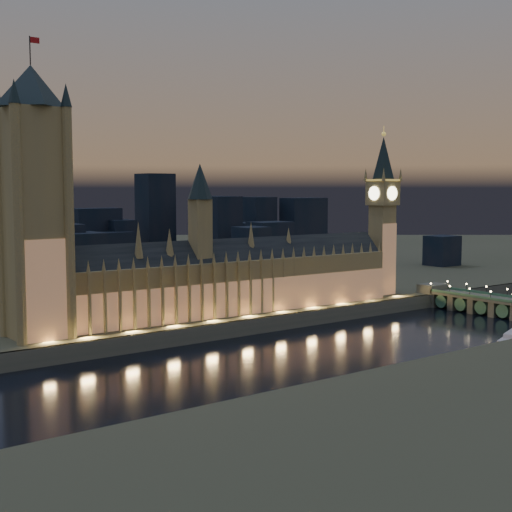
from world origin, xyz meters
TOP-DOWN VIEW (x-y plane):
  - ground_plane at (0.00, 0.00)m, footprint 2000.00×2000.00m
  - embankment_wall at (0.00, 41.00)m, footprint 2000.00×2.50m
  - palace_of_westminster at (-5.98, 61.74)m, footprint 202.00×26.50m
  - victoria_tower at (-110.00, 61.93)m, footprint 31.68×31.68m
  - elizabeth_tower at (108.00, 61.92)m, footprint 18.00×18.00m
  - westminster_bridge at (136.65, -3.46)m, footprint 17.07×113.00m
  - city_backdrop at (36.87, 247.32)m, footprint 459.38×215.63m

SIDE VIEW (x-z plane):
  - ground_plane at x=0.00m, z-range 0.00..0.00m
  - embankment_wall at x=0.00m, z-range 0.00..8.00m
  - westminster_bridge at x=136.65m, z-range -1.96..13.94m
  - palace_of_westminster at x=-5.98m, z-range -12.63..65.37m
  - city_backdrop at x=36.87m, z-range -8.58..69.29m
  - elizabeth_tower at x=108.00m, z-range 13.83..117.40m
  - victoria_tower at x=-110.00m, z-range 7.68..137.69m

